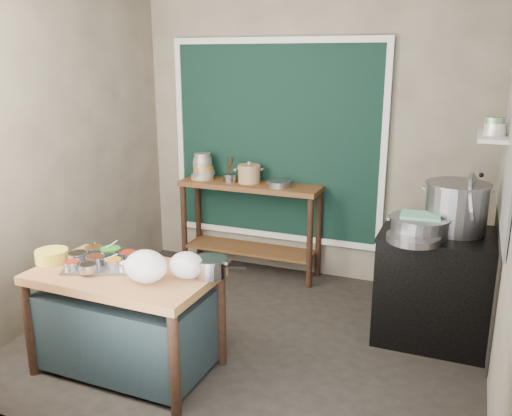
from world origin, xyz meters
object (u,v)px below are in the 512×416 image
at_px(yellow_basin, 52,256).
at_px(ceramic_crock, 249,175).
at_px(saucepan, 209,267).
at_px(stove_block, 438,288).
at_px(utensil_cup, 230,178).
at_px(back_counter, 250,228).
at_px(prep_table, 127,321).
at_px(condiment_tray, 104,264).
at_px(steamer, 419,226).
at_px(stock_pot, 456,207).

height_order(yellow_basin, ceramic_crock, ceramic_crock).
bearing_deg(saucepan, stove_block, 27.55).
bearing_deg(utensil_cup, back_counter, 6.49).
distance_m(stove_block, utensil_cup, 2.30).
bearing_deg(prep_table, condiment_tray, 168.48).
height_order(prep_table, yellow_basin, yellow_basin).
bearing_deg(yellow_basin, stove_block, 27.24).
bearing_deg(utensil_cup, prep_table, -86.81).
bearing_deg(back_counter, stove_block, -21.02).
bearing_deg(ceramic_crock, prep_table, -92.30).
distance_m(prep_table, utensil_cup, 2.10).
xyz_separation_m(yellow_basin, steamer, (2.42, 1.20, 0.16)).
bearing_deg(condiment_tray, prep_table, -12.57).
height_order(back_counter, ceramic_crock, ceramic_crock).
bearing_deg(yellow_basin, steamer, 26.40).
distance_m(stove_block, yellow_basin, 2.93).
relative_size(prep_table, ceramic_crock, 5.18).
relative_size(prep_table, condiment_tray, 2.45).
relative_size(stove_block, yellow_basin, 3.88).
height_order(stove_block, steamer, steamer).
bearing_deg(prep_table, saucepan, 15.89).
xyz_separation_m(yellow_basin, saucepan, (1.17, 0.19, 0.02)).
distance_m(saucepan, ceramic_crock, 1.97).
distance_m(stock_pot, steamer, 0.34).
bearing_deg(saucepan, utensil_cup, 99.22).
bearing_deg(prep_table, utensil_cup, 94.25).
distance_m(back_counter, condiment_tray, 2.03).
height_order(stove_block, condiment_tray, stove_block).
relative_size(back_counter, stock_pot, 2.96).
height_order(stove_block, yellow_basin, stove_block).
bearing_deg(back_counter, ceramic_crock, 130.15).
bearing_deg(stock_pot, yellow_basin, -152.12).
distance_m(yellow_basin, ceramic_crock, 2.20).
xyz_separation_m(back_counter, stock_pot, (1.97, -0.65, 0.60)).
bearing_deg(condiment_tray, ceramic_crock, 82.38).
relative_size(utensil_cup, ceramic_crock, 0.56).
height_order(prep_table, utensil_cup, utensil_cup).
bearing_deg(saucepan, steamer, 27.66).
xyz_separation_m(utensil_cup, stock_pot, (2.19, -0.63, 0.08)).
bearing_deg(steamer, ceramic_crock, 153.29).
distance_m(condiment_tray, yellow_basin, 0.41).
relative_size(prep_table, stove_block, 1.39).
bearing_deg(saucepan, stock_pot, 27.91).
distance_m(condiment_tray, ceramic_crock, 2.05).
height_order(back_counter, saucepan, back_counter).
xyz_separation_m(condiment_tray, yellow_basin, (-0.40, -0.07, 0.03)).
height_order(utensil_cup, ceramic_crock, ceramic_crock).
xyz_separation_m(yellow_basin, ceramic_crock, (0.67, 2.08, 0.24)).
bearing_deg(stock_pot, saucepan, -140.64).
xyz_separation_m(prep_table, yellow_basin, (-0.59, -0.03, 0.42)).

